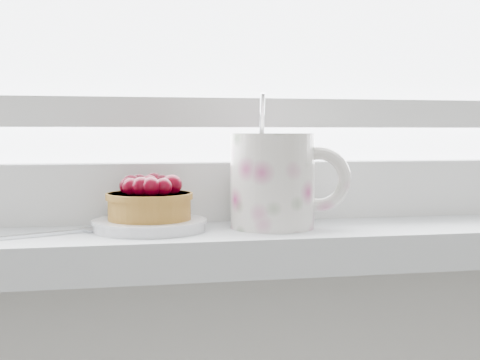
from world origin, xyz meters
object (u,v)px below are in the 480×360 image
object	(u,v)px
saucer	(150,225)
raspberry_tart	(150,199)
floral_mug	(276,179)
fork	(51,233)

from	to	relation	value
saucer	raspberry_tart	bearing A→B (deg)	29.85
floral_mug	saucer	bearing A→B (deg)	177.15
raspberry_tart	fork	size ratio (longest dim) A/B	0.52
saucer	floral_mug	world-z (taller)	floral_mug
saucer	floral_mug	xyz separation A→B (m)	(0.14, -0.01, 0.05)
floral_mug	raspberry_tart	bearing A→B (deg)	177.06
raspberry_tart	fork	distance (m)	0.11
raspberry_tart	fork	world-z (taller)	raspberry_tart
raspberry_tart	floral_mug	xyz separation A→B (m)	(0.14, -0.01, 0.02)
fork	floral_mug	bearing A→B (deg)	1.12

